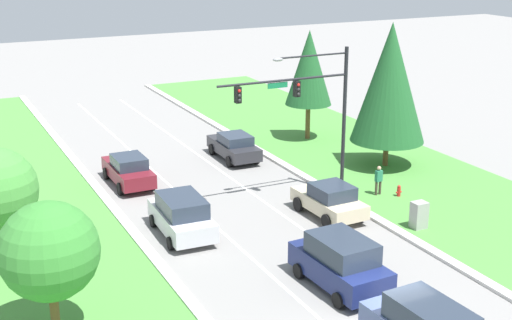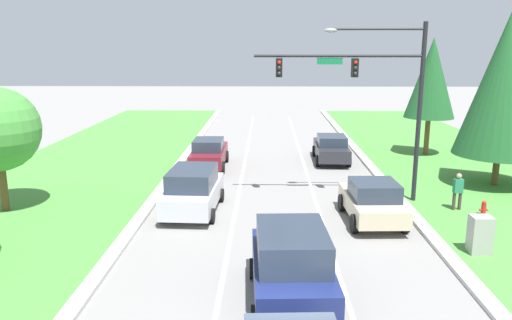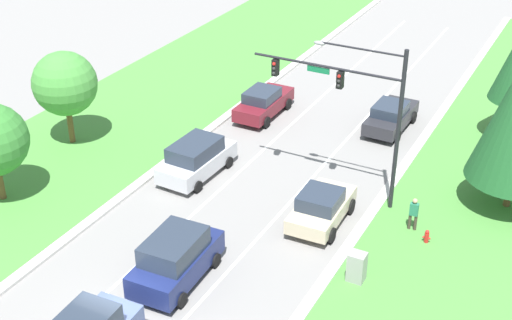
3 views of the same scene
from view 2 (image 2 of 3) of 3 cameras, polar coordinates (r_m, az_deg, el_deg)
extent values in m
cylinder|color=black|center=(23.14, 18.15, 4.89)|extent=(0.20, 0.20, 7.97)
cylinder|color=black|center=(22.16, 9.40, 11.65)|extent=(7.28, 0.12, 0.12)
cube|color=#147042|center=(22.12, 8.43, 11.11)|extent=(1.10, 0.04, 0.28)
cylinder|color=black|center=(22.46, 13.77, 14.33)|extent=(4.00, 0.09, 0.09)
ellipsoid|color=gray|center=(22.12, 8.54, 14.44)|extent=(0.56, 0.28, 0.20)
cube|color=black|center=(22.29, 11.23, 10.30)|extent=(0.28, 0.32, 0.80)
sphere|color=red|center=(22.12, 11.34, 10.88)|extent=(0.16, 0.16, 0.16)
sphere|color=#2D2D2D|center=(22.12, 11.31, 10.28)|extent=(0.16, 0.16, 0.16)
sphere|color=#2D2D2D|center=(22.14, 11.28, 9.68)|extent=(0.16, 0.16, 0.16)
cube|color=black|center=(21.97, 2.65, 10.49)|extent=(0.28, 0.32, 0.80)
sphere|color=red|center=(21.79, 2.67, 11.09)|extent=(0.16, 0.16, 0.16)
sphere|color=#2D2D2D|center=(21.80, 2.66, 10.48)|extent=(0.16, 0.16, 0.16)
sphere|color=#2D2D2D|center=(21.81, 2.66, 9.87)|extent=(0.16, 0.16, 0.16)
cube|color=#28282D|center=(31.04, 8.57, 1.13)|extent=(1.96, 4.65, 0.73)
cube|color=#283342|center=(30.64, 8.66, 2.23)|extent=(1.72, 2.11, 0.58)
cylinder|color=black|center=(32.61, 9.88, 1.00)|extent=(0.26, 0.69, 0.69)
cylinder|color=black|center=(32.42, 6.69, 1.04)|extent=(0.26, 0.69, 0.69)
cylinder|color=black|center=(29.84, 10.57, -0.13)|extent=(0.26, 0.69, 0.69)
cylinder|color=black|center=(29.64, 7.08, -0.10)|extent=(0.26, 0.69, 0.69)
cube|color=silver|center=(21.55, -7.16, -3.99)|extent=(2.20, 4.71, 0.84)
cube|color=#283342|center=(21.22, -7.28, -2.00)|extent=(1.92, 2.85, 0.76)
cylinder|color=black|center=(22.87, -4.04, -4.02)|extent=(0.27, 0.62, 0.61)
cylinder|color=black|center=(23.21, -8.86, -3.90)|extent=(0.27, 0.62, 0.61)
cylinder|color=black|center=(20.17, -5.12, -6.38)|extent=(0.27, 0.62, 0.61)
cylinder|color=black|center=(20.55, -10.58, -6.18)|extent=(0.27, 0.62, 0.61)
cube|color=navy|center=(14.14, 4.04, -12.88)|extent=(2.27, 4.63, 0.97)
cube|color=#283342|center=(13.67, 4.14, -9.65)|extent=(1.98, 2.80, 0.85)
cylinder|color=black|center=(15.73, 7.28, -12.13)|extent=(0.27, 0.64, 0.63)
cylinder|color=black|center=(15.57, -0.29, -12.31)|extent=(0.27, 0.64, 0.63)
cylinder|color=black|center=(13.27, 9.15, -17.23)|extent=(0.27, 0.64, 0.63)
cylinder|color=black|center=(13.07, -0.04, -17.55)|extent=(0.27, 0.64, 0.63)
cube|color=beige|center=(20.75, 13.11, -4.95)|extent=(2.11, 4.30, 0.69)
cube|color=#283342|center=(20.32, 13.37, -3.34)|extent=(1.83, 1.96, 0.67)
cylinder|color=black|center=(22.30, 14.67, -4.71)|extent=(0.27, 0.74, 0.73)
cylinder|color=black|center=(21.86, 9.80, -4.82)|extent=(0.27, 0.74, 0.73)
cylinder|color=black|center=(19.92, 16.66, -6.95)|extent=(0.27, 0.74, 0.73)
cylinder|color=black|center=(19.43, 11.21, -7.15)|extent=(0.27, 0.74, 0.73)
cube|color=maroon|center=(29.21, -5.38, 0.53)|extent=(1.83, 4.69, 0.77)
cube|color=#283342|center=(28.80, -5.48, 1.76)|extent=(1.65, 2.11, 0.62)
cylinder|color=black|center=(30.62, -3.40, 0.41)|extent=(0.24, 0.69, 0.69)
cylinder|color=black|center=(30.81, -6.72, 0.42)|extent=(0.24, 0.69, 0.69)
cylinder|color=black|center=(27.80, -3.87, -0.89)|extent=(0.24, 0.69, 0.69)
cylinder|color=black|center=(28.01, -7.52, -0.86)|extent=(0.24, 0.69, 0.69)
cube|color=#9E9E99|center=(18.63, 24.23, -7.90)|extent=(0.70, 0.60, 1.38)
cylinder|color=#42382D|center=(23.06, 21.67, -4.49)|extent=(0.14, 0.14, 0.84)
cylinder|color=#42382D|center=(23.17, 22.25, -4.46)|extent=(0.14, 0.14, 0.84)
cube|color=#287556|center=(22.92, 22.11, -2.75)|extent=(0.40, 0.26, 0.60)
sphere|color=tan|center=(22.82, 22.21, -1.69)|extent=(0.22, 0.22, 0.22)
cylinder|color=red|center=(22.87, 24.55, -5.27)|extent=(0.20, 0.20, 0.55)
sphere|color=red|center=(22.78, 24.63, -4.47)|extent=(0.18, 0.18, 0.18)
cylinder|color=red|center=(22.82, 24.28, -5.22)|extent=(0.10, 0.09, 0.09)
cylinder|color=red|center=(22.91, 24.84, -5.20)|extent=(0.10, 0.09, 0.09)
cylinder|color=brown|center=(34.08, 18.94, 2.55)|extent=(0.32, 0.32, 2.50)
cone|color=#1E5628|center=(33.66, 19.41, 8.84)|extent=(3.13, 3.13, 5.01)
cylinder|color=brown|center=(27.93, 25.72, -1.08)|extent=(0.32, 0.32, 1.65)
cone|color=#1E5628|center=(27.31, 26.61, 7.84)|extent=(4.42, 4.42, 7.07)
cylinder|color=brown|center=(23.76, -26.89, -2.70)|extent=(0.32, 0.32, 2.27)
camera|label=1|loc=(17.47, -125.42, 14.65)|focal=50.00mm
camera|label=3|loc=(19.51, 122.41, 30.06)|focal=50.00mm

